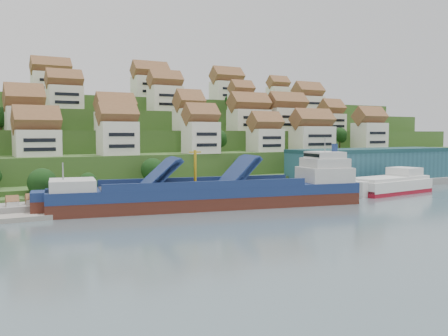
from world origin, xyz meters
TOP-DOWN VIEW (x-y plane):
  - ground at (0.00, 0.00)m, footprint 300.00×300.00m
  - quay at (20.00, 15.00)m, footprint 180.00×14.00m
  - pebble_beach at (-58.00, 12.00)m, footprint 45.00×20.00m
  - hillside at (0.00, 103.55)m, footprint 260.00×128.00m
  - hillside_village at (1.91, 60.00)m, footprint 159.91×64.32m
  - hillside_trees at (-8.26, 44.91)m, footprint 138.85×63.06m
  - warehouse at (52.00, 17.00)m, footprint 60.00×15.00m
  - flagpole at (18.11, 10.00)m, footprint 1.28×0.16m
  - beach_huts at (-60.00, 10.75)m, footprint 14.40×3.70m
  - cargo_ship at (-14.80, 0.13)m, footprint 72.67×25.34m
  - second_ship at (41.57, -0.44)m, footprint 27.69×12.75m

SIDE VIEW (x-z plane):
  - ground at x=0.00m, z-range 0.00..0.00m
  - pebble_beach at x=-58.00m, z-range 0.00..1.00m
  - quay at x=20.00m, z-range 0.00..2.20m
  - beach_huts at x=-60.00m, z-range 1.00..3.20m
  - second_ship at x=41.57m, z-range -1.54..6.23m
  - cargo_ship at x=-14.80m, z-range -4.85..11.01m
  - flagpole at x=18.11m, z-range 2.88..10.88m
  - warehouse at x=52.00m, z-range 2.20..12.20m
  - hillside at x=0.00m, z-range -4.84..26.16m
  - hillside_trees at x=-8.26m, z-range 0.99..32.52m
  - hillside_village at x=1.91m, z-range 9.98..38.44m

